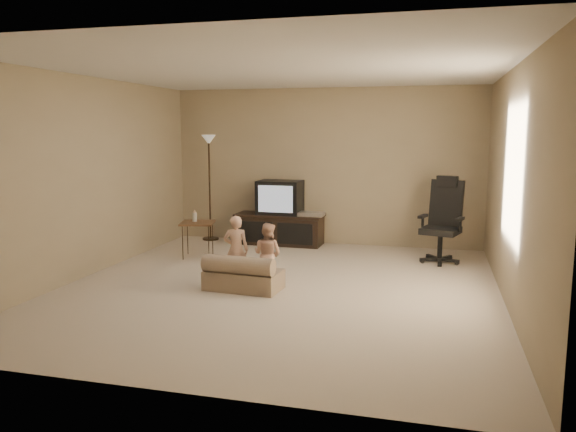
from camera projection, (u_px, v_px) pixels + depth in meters
name	position (u px, v px, depth m)	size (l,w,h in m)	color
floor	(279.00, 288.00, 6.59)	(5.50, 5.50, 0.00)	beige
room_shell	(279.00, 158.00, 6.36)	(5.50, 5.50, 5.50)	silver
tv_stand	(280.00, 218.00, 9.07)	(1.45, 0.57, 1.03)	black
office_chair	(442.00, 232.00, 7.83)	(0.69, 0.71, 1.20)	black
side_table	(197.00, 223.00, 8.13)	(0.56, 0.56, 0.70)	brown
floor_lamp	(209.00, 164.00, 9.31)	(0.27, 0.27, 1.76)	black
child_sofa	(242.00, 276.00, 6.47)	(0.90, 0.55, 0.42)	tan
toddler_left	(236.00, 250.00, 6.71)	(0.30, 0.22, 0.83)	tan
toddler_right	(267.00, 254.00, 6.66)	(0.37, 0.20, 0.75)	tan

